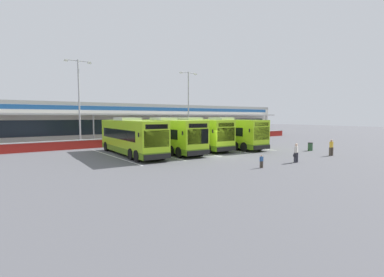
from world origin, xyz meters
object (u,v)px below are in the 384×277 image
at_px(coach_bus_left_centre, 167,136).
at_px(litter_bin, 310,147).
at_px(coach_bus_leftmost, 131,137).
at_px(coach_bus_centre, 194,134).
at_px(lamp_post_west, 79,97).
at_px(pedestrian_child, 261,161).
at_px(lamp_post_centre, 188,102).
at_px(pedestrian_in_dark_coat, 331,147).
at_px(coach_bus_right_centre, 226,133).
at_px(pedestrian_with_handbag, 296,152).

bearing_deg(coach_bus_left_centre, litter_bin, -32.74).
distance_m(coach_bus_leftmost, coach_bus_left_centre, 4.29).
relative_size(coach_bus_left_centre, litter_bin, 13.20).
bearing_deg(coach_bus_left_centre, coach_bus_centre, 10.26).
bearing_deg(litter_bin, coach_bus_leftmost, 153.82).
bearing_deg(lamp_post_west, pedestrian_child, -73.00).
bearing_deg(pedestrian_child, lamp_post_centre, 67.32).
bearing_deg(pedestrian_in_dark_coat, coach_bus_leftmost, 142.03).
bearing_deg(coach_bus_leftmost, litter_bin, -26.18).
xyz_separation_m(coach_bus_leftmost, lamp_post_centre, (14.63, 10.47, 4.50)).
bearing_deg(coach_bus_left_centre, lamp_post_centre, 45.46).
distance_m(coach_bus_right_centre, lamp_post_centre, 11.96).
bearing_deg(pedestrian_in_dark_coat, pedestrian_with_handbag, -177.13).
bearing_deg(litter_bin, coach_bus_left_centre, 147.26).
xyz_separation_m(lamp_post_west, litter_bin, (20.10, -19.62, -5.82)).
distance_m(coach_bus_left_centre, pedestrian_in_dark_coat, 16.86).
bearing_deg(pedestrian_with_handbag, pedestrian_child, 179.08).
xyz_separation_m(coach_bus_leftmost, coach_bus_left_centre, (4.29, -0.04, 0.00)).
relative_size(coach_bus_centre, pedestrian_child, 12.22).
bearing_deg(pedestrian_with_handbag, coach_bus_right_centre, 74.76).
distance_m(coach_bus_left_centre, pedestrian_with_handbag, 13.62).
height_order(coach_bus_leftmost, coach_bus_centre, same).
xyz_separation_m(coach_bus_right_centre, pedestrian_in_dark_coat, (3.13, -11.89, -0.91)).
height_order(coach_bus_right_centre, lamp_post_centre, lamp_post_centre).
relative_size(coach_bus_left_centre, lamp_post_west, 1.12).
bearing_deg(litter_bin, pedestrian_in_dark_coat, -121.51).
distance_m(coach_bus_centre, litter_bin, 13.49).
bearing_deg(coach_bus_left_centre, pedestrian_child, -86.79).
bearing_deg(coach_bus_centre, litter_bin, -45.36).
relative_size(coach_bus_leftmost, litter_bin, 13.20).
xyz_separation_m(coach_bus_centre, lamp_post_west, (-10.67, 10.07, 4.50)).
relative_size(pedestrian_with_handbag, pedestrian_in_dark_coat, 1.00).
xyz_separation_m(coach_bus_left_centre, lamp_post_west, (-6.44, 10.83, 4.50)).
height_order(coach_bus_leftmost, coach_bus_left_centre, same).
distance_m(coach_bus_right_centre, litter_bin, 9.99).
distance_m(pedestrian_with_handbag, lamp_post_centre, 24.33).
relative_size(coach_bus_right_centre, pedestrian_in_dark_coat, 7.58).
height_order(coach_bus_leftmost, pedestrian_with_handbag, coach_bus_leftmost).
bearing_deg(lamp_post_west, lamp_post_centre, -1.12).
relative_size(pedestrian_in_dark_coat, lamp_post_centre, 0.15).
xyz_separation_m(pedestrian_with_handbag, lamp_post_west, (-11.50, 23.45, 5.43)).
relative_size(coach_bus_leftmost, lamp_post_west, 1.12).
bearing_deg(lamp_post_centre, lamp_post_west, 178.88).
relative_size(coach_bus_leftmost, coach_bus_centre, 1.00).
bearing_deg(coach_bus_leftmost, pedestrian_in_dark_coat, -37.97).
distance_m(coach_bus_centre, lamp_post_centre, 12.35).
relative_size(coach_bus_centre, coach_bus_right_centre, 1.00).
distance_m(coach_bus_centre, coach_bus_right_centre, 4.32).
bearing_deg(coach_bus_right_centre, lamp_post_centre, 79.83).
xyz_separation_m(coach_bus_right_centre, lamp_post_west, (-14.83, 11.24, 4.50)).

